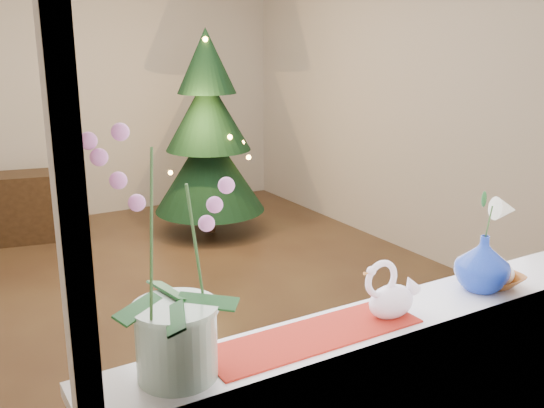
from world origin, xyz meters
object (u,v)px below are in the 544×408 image
at_px(orchid_pot, 173,256).
at_px(swan, 392,289).
at_px(blue_vase, 483,259).
at_px(side_table, 31,206).
at_px(xmas_tree, 208,134).
at_px(paperweight, 504,274).
at_px(amber_dish, 496,281).

xyz_separation_m(orchid_pot, swan, (0.73, -0.02, -0.24)).
bearing_deg(blue_vase, orchid_pot, 179.26).
relative_size(swan, side_table, 0.27).
bearing_deg(side_table, xmas_tree, -11.46).
bearing_deg(paperweight, blue_vase, 177.43).
bearing_deg(amber_dish, swan, 179.86).
bearing_deg(paperweight, swan, 179.67).
xyz_separation_m(orchid_pot, amber_dish, (1.23, -0.02, -0.32)).
distance_m(orchid_pot, side_table, 4.46).
relative_size(amber_dish, side_table, 0.19).
height_order(orchid_pot, blue_vase, orchid_pot).
bearing_deg(orchid_pot, amber_dish, -0.85).
height_order(blue_vase, amber_dish, blue_vase).
distance_m(blue_vase, side_table, 4.50).
xyz_separation_m(swan, side_table, (-0.42, 4.36, -0.71)).
bearing_deg(side_table, amber_dish, -66.53).
relative_size(paperweight, xmas_tree, 0.04).
bearing_deg(blue_vase, xmas_tree, 79.98).
distance_m(orchid_pot, blue_vase, 1.17).
distance_m(swan, side_table, 4.44).
height_order(swan, paperweight, swan).
distance_m(paperweight, side_table, 4.52).
bearing_deg(orchid_pot, paperweight, -0.91).
height_order(swan, xmas_tree, xmas_tree).
xyz_separation_m(blue_vase, amber_dish, (0.08, -0.00, -0.10)).
height_order(orchid_pot, side_table, orchid_pot).
height_order(amber_dish, side_table, amber_dish).
relative_size(orchid_pot, blue_vase, 2.92).
distance_m(swan, xmas_tree, 3.88).
xyz_separation_m(paperweight, amber_dish, (-0.04, 0.00, -0.02)).
distance_m(orchid_pot, amber_dish, 1.27).
bearing_deg(paperweight, xmas_tree, 81.74).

